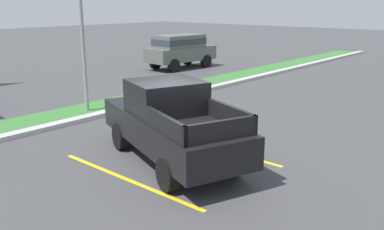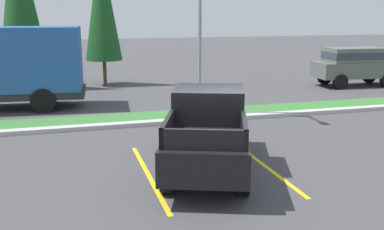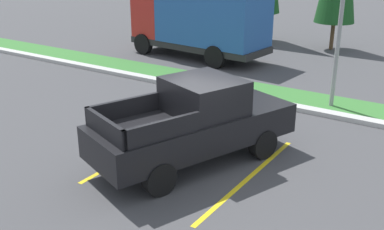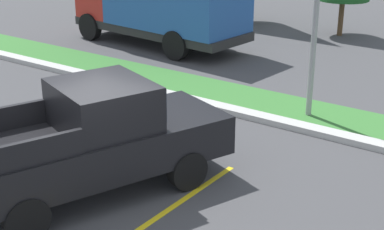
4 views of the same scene
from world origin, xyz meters
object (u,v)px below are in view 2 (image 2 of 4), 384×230
(suv_distant, at_px, (356,64))
(pickup_truck_main, at_px, (208,130))
(street_light, at_px, (201,6))
(cargo_truck_distant, at_px, (3,65))
(cypress_tree_center, at_px, (102,1))

(suv_distant, bearing_deg, pickup_truck_main, -138.32)
(suv_distant, relative_size, street_light, 0.65)
(street_light, bearing_deg, cargo_truck_distant, 153.69)
(suv_distant, bearing_deg, cargo_truck_distant, -176.20)
(pickup_truck_main, bearing_deg, cargo_truck_distant, 121.88)
(cargo_truck_distant, relative_size, street_light, 0.96)
(suv_distant, bearing_deg, cypress_tree_center, 162.46)
(pickup_truck_main, height_order, street_light, street_light)
(cypress_tree_center, bearing_deg, cargo_truck_distant, -130.73)
(suv_distant, height_order, street_light, street_light)
(pickup_truck_main, height_order, suv_distant, same)
(suv_distant, distance_m, cypress_tree_center, 14.25)
(suv_distant, xyz_separation_m, cypress_tree_center, (-13.21, 4.18, 3.32))
(pickup_truck_main, relative_size, suv_distant, 1.18)
(street_light, bearing_deg, suv_distant, 25.11)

